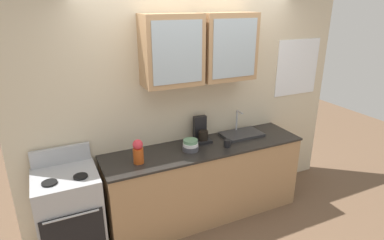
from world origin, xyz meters
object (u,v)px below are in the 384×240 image
object	(u,v)px
stove_range	(70,215)
cup_near_sink	(227,143)
sink_faucet	(241,133)
coffee_maker	(201,132)
bowl_stack	(190,145)
vase	(138,151)

from	to	relation	value
stove_range	cup_near_sink	world-z (taller)	stove_range
sink_faucet	coffee_maker	xyz separation A→B (m)	(-0.51, 0.07, 0.09)
bowl_stack	cup_near_sink	xyz separation A→B (m)	(0.41, -0.10, -0.02)
bowl_stack	sink_faucet	bearing A→B (deg)	8.79
vase	bowl_stack	bearing A→B (deg)	4.31
vase	cup_near_sink	world-z (taller)	vase
stove_range	coffee_maker	distance (m)	1.64
vase	coffee_maker	world-z (taller)	coffee_maker
coffee_maker	cup_near_sink	bearing A→B (deg)	-57.36
bowl_stack	cup_near_sink	bearing A→B (deg)	-14.05
coffee_maker	bowl_stack	bearing A→B (deg)	-140.91
stove_range	coffee_maker	xyz separation A→B (m)	(1.54, 0.17, 0.55)
bowl_stack	cup_near_sink	distance (m)	0.42
bowl_stack	coffee_maker	world-z (taller)	coffee_maker
sink_faucet	cup_near_sink	xyz separation A→B (m)	(-0.33, -0.22, 0.02)
vase	cup_near_sink	bearing A→B (deg)	-3.23
bowl_stack	coffee_maker	size ratio (longest dim) A/B	0.62
sink_faucet	bowl_stack	distance (m)	0.75
cup_near_sink	vase	bearing A→B (deg)	176.77
vase	cup_near_sink	size ratio (longest dim) A/B	2.35
sink_faucet	coffee_maker	distance (m)	0.53
sink_faucet	cup_near_sink	size ratio (longest dim) A/B	4.57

